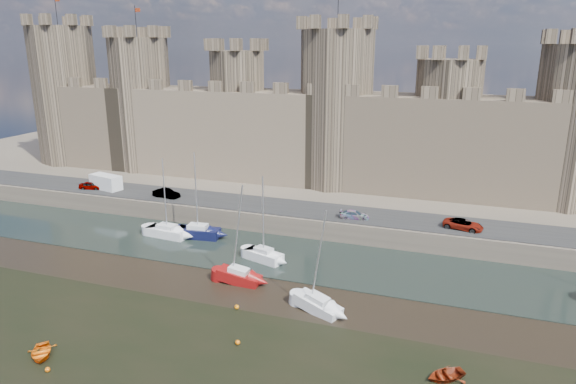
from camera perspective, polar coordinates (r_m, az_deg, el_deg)
name	(u,v)px	position (r m, az deg, el deg)	size (l,w,h in m)	color
ground	(147,374)	(41.60, -15.43, -18.93)	(160.00, 160.00, 0.00)	black
water_channel	(266,253)	(60.19, -2.50, -6.82)	(160.00, 12.00, 0.08)	black
quay	(339,173)	(92.56, 5.70, 2.15)	(160.00, 60.00, 2.50)	#4C443A
road	(293,208)	(68.12, 0.56, -1.78)	(160.00, 7.00, 0.10)	black
castle	(318,124)	(79.27, 3.39, 7.53)	(108.50, 11.00, 29.00)	#42382B
car_0	(91,186)	(82.26, -21.07, 0.67)	(1.38, 3.43, 1.17)	gray
car_1	(166,193)	(74.54, -13.37, -0.15)	(1.39, 3.97, 1.31)	gray
car_2	(354,215)	(64.42, 7.38, -2.53)	(1.48, 3.65, 1.06)	gray
car_3	(463,224)	(63.66, 18.88, -3.43)	(2.08, 4.52, 1.26)	gray
van	(106,182)	(81.28, -19.58, 1.02)	(5.10, 2.04, 2.23)	silver
sailboat_0	(167,231)	(66.60, -13.27, -4.26)	(5.56, 2.57, 10.09)	silver
sailboat_1	(198,232)	(65.51, -9.96, -4.35)	(5.64, 2.74, 10.88)	black
sailboat_2	(264,255)	(57.93, -2.72, -6.97)	(4.85, 3.05, 9.77)	white
sailboat_4	(239,276)	(53.21, -5.47, -9.25)	(4.51, 1.84, 10.47)	maroon
sailboat_5	(318,304)	(47.87, 3.33, -12.32)	(4.88, 3.31, 9.81)	silver
dinghy_0	(41,353)	(46.09, -25.75, -15.84)	(2.23, 0.65, 3.12)	orange
dinghy_4	(445,375)	(41.26, 17.09, -18.89)	(2.09, 0.61, 2.93)	maroon
buoy_1	(238,342)	(43.55, -5.62, -16.29)	(0.42, 0.42, 0.42)	orange
buoy_3	(237,307)	(48.58, -5.72, -12.59)	(0.44, 0.44, 0.44)	orange
buoy_4	(48,370)	(44.17, -25.15, -17.43)	(0.40, 0.40, 0.40)	#C65508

